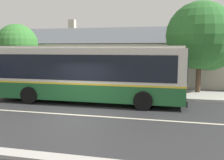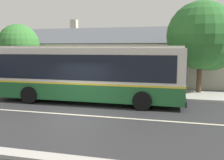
% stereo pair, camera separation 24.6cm
% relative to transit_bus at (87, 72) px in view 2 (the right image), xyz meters
% --- Properties ---
extents(ground_plane, '(300.00, 300.00, 0.00)m').
position_rel_transit_bus_xyz_m(ground_plane, '(0.27, -2.90, -1.78)').
color(ground_plane, '#2D2D30').
extents(sidewalk_far, '(60.00, 3.00, 0.15)m').
position_rel_transit_bus_xyz_m(sidewalk_far, '(0.27, 3.10, -1.70)').
color(sidewalk_far, '#ADAAA3').
rests_on(sidewalk_far, ground).
extents(curb_near, '(60.00, 0.50, 0.12)m').
position_rel_transit_bus_xyz_m(curb_near, '(0.27, -7.65, -1.72)').
color(curb_near, '#ADAAA3').
rests_on(curb_near, ground).
extents(lane_divider_stripe, '(60.00, 0.16, 0.01)m').
position_rel_transit_bus_xyz_m(lane_divider_stripe, '(0.27, -2.90, -1.77)').
color(lane_divider_stripe, beige).
rests_on(lane_divider_stripe, ground).
extents(community_building, '(27.27, 10.97, 6.32)m').
position_rel_transit_bus_xyz_m(community_building, '(1.25, 11.64, 0.10)').
color(community_building, beige).
rests_on(community_building, ground).
extents(transit_bus, '(11.29, 2.80, 3.32)m').
position_rel_transit_bus_xyz_m(transit_bus, '(0.00, 0.00, 0.00)').
color(transit_bus, '#236633').
rests_on(transit_bus, ground).
extents(bench_down_street, '(1.85, 0.51, 0.94)m').
position_rel_transit_bus_xyz_m(bench_down_street, '(-5.06, 2.94, -1.20)').
color(bench_down_street, brown).
rests_on(bench_down_street, sidewalk_far).
extents(street_tree_primary, '(4.72, 4.60, 6.34)m').
position_rel_transit_bus_xyz_m(street_tree_primary, '(6.87, 4.33, 2.06)').
color(street_tree_primary, '#4C3828').
rests_on(street_tree_primary, ground).
extents(street_tree_secondary, '(3.33, 3.28, 5.13)m').
position_rel_transit_bus_xyz_m(street_tree_secondary, '(-7.53, 4.18, 1.61)').
color(street_tree_secondary, '#4C3828').
rests_on(street_tree_secondary, ground).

